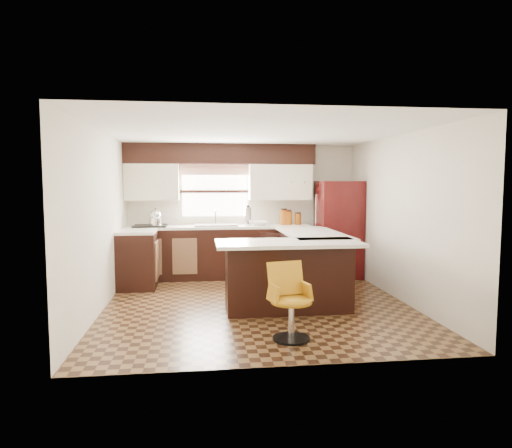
{
  "coord_description": "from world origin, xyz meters",
  "views": [
    {
      "loc": [
        -0.79,
        -6.25,
        1.71
      ],
      "look_at": [
        0.04,
        0.45,
        1.1
      ],
      "focal_mm": 32.0,
      "sensor_mm": 36.0,
      "label": 1
    }
  ],
  "objects": [
    {
      "name": "floor",
      "position": [
        0.0,
        0.0,
        0.0
      ],
      "size": [
        4.4,
        4.4,
        0.0
      ],
      "primitive_type": "plane",
      "color": "#49301A",
      "rests_on": "ground"
    },
    {
      "name": "dishwasher",
      "position": [
        0.55,
        1.61,
        0.43
      ],
      "size": [
        0.58,
        0.03,
        0.78
      ],
      "primitive_type": "cube",
      "color": "black",
      "rests_on": "floor"
    },
    {
      "name": "upper_cab_left",
      "position": [
        -1.62,
        2.03,
        1.72
      ],
      "size": [
        0.94,
        0.35,
        0.64
      ],
      "primitive_type": "cube",
      "color": "beige",
      "rests_on": "wall_back"
    },
    {
      "name": "peninsula_long",
      "position": [
        0.9,
        0.62,
        0.45
      ],
      "size": [
        0.6,
        1.95,
        0.9
      ],
      "primitive_type": "cube",
      "color": "black",
      "rests_on": "floor"
    },
    {
      "name": "wall_back",
      "position": [
        0.0,
        2.2,
        1.2
      ],
      "size": [
        4.4,
        0.0,
        4.4
      ],
      "primitive_type": "plane",
      "rotation": [
        1.57,
        0.0,
        0.0
      ],
      "color": "beige",
      "rests_on": "floor"
    },
    {
      "name": "upper_cab_right",
      "position": [
        0.68,
        2.03,
        1.72
      ],
      "size": [
        1.14,
        0.35,
        0.64
      ],
      "primitive_type": "cube",
      "color": "beige",
      "rests_on": "wall_back"
    },
    {
      "name": "base_cab_back",
      "position": [
        -0.45,
        1.9,
        0.45
      ],
      "size": [
        3.3,
        0.6,
        0.9
      ],
      "primitive_type": "cube",
      "color": "black",
      "rests_on": "floor"
    },
    {
      "name": "ceiling",
      "position": [
        0.0,
        0.0,
        2.4
      ],
      "size": [
        4.4,
        4.4,
        0.0
      ],
      "primitive_type": "plane",
      "rotation": [
        3.14,
        0.0,
        0.0
      ],
      "color": "silver",
      "rests_on": "wall_back"
    },
    {
      "name": "valance",
      "position": [
        -0.5,
        2.14,
        1.94
      ],
      "size": [
        1.3,
        0.06,
        0.18
      ],
      "primitive_type": "cube",
      "color": "#D19B93",
      "rests_on": "wall_back"
    },
    {
      "name": "window_pane",
      "position": [
        -0.5,
        2.18,
        1.55
      ],
      "size": [
        1.2,
        0.02,
        0.9
      ],
      "primitive_type": "cube",
      "color": "white",
      "rests_on": "wall_back"
    },
    {
      "name": "base_cab_left",
      "position": [
        -1.8,
        1.25,
        0.45
      ],
      "size": [
        0.6,
        0.7,
        0.9
      ],
      "primitive_type": "cube",
      "color": "black",
      "rests_on": "floor"
    },
    {
      "name": "counter_pen_long",
      "position": [
        0.95,
        0.62,
        0.92
      ],
      "size": [
        0.84,
        1.95,
        0.04
      ],
      "primitive_type": "cube",
      "color": "silver",
      "rests_on": "peninsula_long"
    },
    {
      "name": "bar_chair",
      "position": [
        0.19,
        -1.49,
        0.42
      ],
      "size": [
        0.53,
        0.53,
        0.84
      ],
      "primitive_type": null,
      "rotation": [
        0.0,
        0.0,
        0.22
      ],
      "color": "#BC7F13",
      "rests_on": "floor"
    },
    {
      "name": "canister_med",
      "position": [
        0.82,
        1.92,
        1.07
      ],
      "size": [
        0.14,
        0.14,
        0.24
      ],
      "primitive_type": "cylinder",
      "color": "#853F0B",
      "rests_on": "counter_back"
    },
    {
      "name": "counter_back",
      "position": [
        -0.45,
        1.9,
        0.92
      ],
      "size": [
        3.3,
        0.6,
        0.04
      ],
      "primitive_type": "cube",
      "color": "silver",
      "rests_on": "base_cab_back"
    },
    {
      "name": "peninsula_return",
      "position": [
        0.38,
        -0.35,
        0.45
      ],
      "size": [
        1.65,
        0.6,
        0.9
      ],
      "primitive_type": "cube",
      "color": "black",
      "rests_on": "floor"
    },
    {
      "name": "counter_pen_return",
      "position": [
        0.35,
        -0.44,
        0.92
      ],
      "size": [
        1.89,
        0.84,
        0.04
      ],
      "primitive_type": "cube",
      "color": "silver",
      "rests_on": "peninsula_return"
    },
    {
      "name": "wall_right",
      "position": [
        2.1,
        0.0,
        1.2
      ],
      "size": [
        0.0,
        4.4,
        4.4
      ],
      "primitive_type": "plane",
      "rotation": [
        1.57,
        0.0,
        -1.57
      ],
      "color": "beige",
      "rests_on": "floor"
    },
    {
      "name": "refrigerator",
      "position": [
        1.71,
        1.72,
        0.87
      ],
      "size": [
        0.75,
        0.72,
        1.74
      ],
      "primitive_type": "cube",
      "color": "#3C090A",
      "rests_on": "floor"
    },
    {
      "name": "mixing_bowl",
      "position": [
        0.28,
        1.9,
        0.98
      ],
      "size": [
        0.34,
        0.34,
        0.07
      ],
      "primitive_type": "imported",
      "rotation": [
        0.0,
        0.0,
        -0.16
      ],
      "color": "white",
      "rests_on": "counter_back"
    },
    {
      "name": "sink",
      "position": [
        -0.5,
        1.88,
        0.96
      ],
      "size": [
        0.75,
        0.45,
        0.03
      ],
      "primitive_type": "cube",
      "color": "#B2B2B7",
      "rests_on": "counter_back"
    },
    {
      "name": "wall_left",
      "position": [
        -2.1,
        0.0,
        1.2
      ],
      "size": [
        0.0,
        4.4,
        4.4
      ],
      "primitive_type": "plane",
      "rotation": [
        1.57,
        0.0,
        1.57
      ],
      "color": "beige",
      "rests_on": "floor"
    },
    {
      "name": "cooktop",
      "position": [
        -1.65,
        1.88,
        0.96
      ],
      "size": [
        0.58,
        0.5,
        0.02
      ],
      "primitive_type": "cube",
      "color": "black",
      "rests_on": "counter_back"
    },
    {
      "name": "wall_front",
      "position": [
        0.0,
        -2.2,
        1.2
      ],
      "size": [
        4.4,
        0.0,
        4.4
      ],
      "primitive_type": "plane",
      "rotation": [
        -1.57,
        0.0,
        0.0
      ],
      "color": "beige",
      "rests_on": "floor"
    },
    {
      "name": "canister_large",
      "position": [
        0.74,
        1.92,
        1.08
      ],
      "size": [
        0.14,
        0.14,
        0.27
      ],
      "primitive_type": "cylinder",
      "color": "#853F0B",
      "rests_on": "counter_back"
    },
    {
      "name": "kettle",
      "position": [
        -1.56,
        1.88,
        1.12
      ],
      "size": [
        0.22,
        0.22,
        0.29
      ],
      "primitive_type": null,
      "color": "silver",
      "rests_on": "cooktop"
    },
    {
      "name": "soffit",
      "position": [
        -0.4,
        2.03,
        2.22
      ],
      "size": [
        3.4,
        0.35,
        0.36
      ],
      "primitive_type": "cube",
      "color": "black",
      "rests_on": "wall_back"
    },
    {
      "name": "percolator",
      "position": [
        0.07,
        1.9,
        1.11
      ],
      "size": [
        0.13,
        0.13,
        0.33
      ],
      "primitive_type": "cylinder",
      "color": "silver",
      "rests_on": "counter_back"
    },
    {
      "name": "counter_left",
      "position": [
        -1.8,
        1.25,
        0.92
      ],
      "size": [
        0.6,
        0.7,
        0.04
      ],
      "primitive_type": "cube",
      "color": "silver",
      "rests_on": "base_cab_left"
    },
    {
      "name": "canister_small",
      "position": [
        1.0,
        1.92,
        1.04
      ],
      "size": [
        0.12,
        0.12,
        0.2
      ],
      "primitive_type": "cylinder",
      "color": "#853F0B",
      "rests_on": "counter_back"
    }
  ]
}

